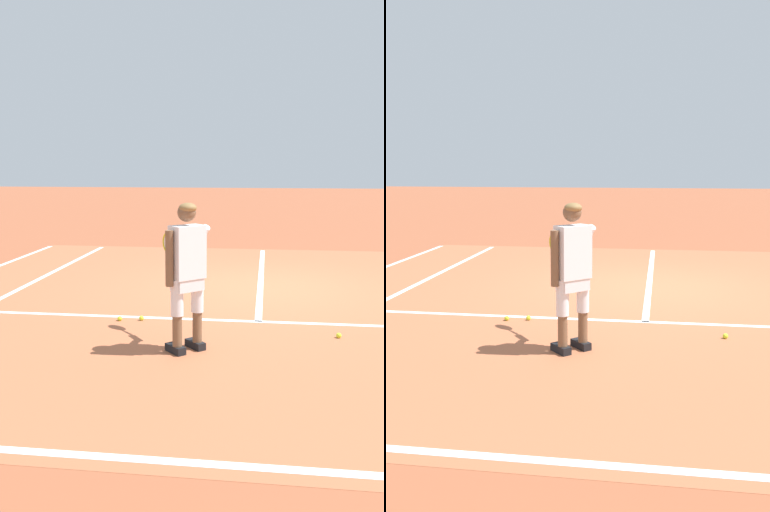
# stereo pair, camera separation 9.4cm
# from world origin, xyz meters

# --- Properties ---
(ground_plane) EXTENTS (80.00, 80.00, 0.00)m
(ground_plane) POSITION_xyz_m (0.00, 0.00, 0.00)
(ground_plane) COLOR #9E5133
(court_inner_surface) EXTENTS (10.98, 10.56, 0.00)m
(court_inner_surface) POSITION_xyz_m (0.00, -0.87, 0.00)
(court_inner_surface) COLOR #B2603D
(court_inner_surface) RESTS_ON ground
(line_baseline) EXTENTS (10.98, 0.10, 0.01)m
(line_baseline) POSITION_xyz_m (0.00, -5.95, 0.00)
(line_baseline) COLOR white
(line_baseline) RESTS_ON ground
(line_service) EXTENTS (8.23, 0.10, 0.01)m
(line_service) POSITION_xyz_m (0.00, -2.19, 0.00)
(line_service) COLOR white
(line_service) RESTS_ON ground
(line_centre_service) EXTENTS (0.10, 6.40, 0.01)m
(line_centre_service) POSITION_xyz_m (0.00, 1.01, 0.00)
(line_centre_service) COLOR white
(line_centre_service) RESTS_ON ground
(line_singles_left) EXTENTS (0.10, 10.16, 0.01)m
(line_singles_left) POSITION_xyz_m (-4.12, -0.87, 0.00)
(line_singles_left) COLOR white
(line_singles_left) RESTS_ON ground
(tennis_player) EXTENTS (0.72, 1.17, 1.71)m
(tennis_player) POSITION_xyz_m (-0.80, -3.50, 0.99)
(tennis_player) COLOR black
(tennis_player) RESTS_ON ground
(tennis_ball_near_feet) EXTENTS (0.07, 0.07, 0.07)m
(tennis_ball_near_feet) POSITION_xyz_m (-1.89, -2.39, 0.03)
(tennis_ball_near_feet) COLOR #CCE02D
(tennis_ball_near_feet) RESTS_ON ground
(tennis_ball_by_baseline) EXTENTS (0.07, 0.07, 0.07)m
(tennis_ball_by_baseline) POSITION_xyz_m (-1.60, -2.33, 0.03)
(tennis_ball_by_baseline) COLOR #CCE02D
(tennis_ball_by_baseline) RESTS_ON ground
(tennis_ball_mid_court) EXTENTS (0.07, 0.07, 0.07)m
(tennis_ball_mid_court) POSITION_xyz_m (1.00, -2.78, 0.03)
(tennis_ball_mid_court) COLOR #CCE02D
(tennis_ball_mid_court) RESTS_ON ground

